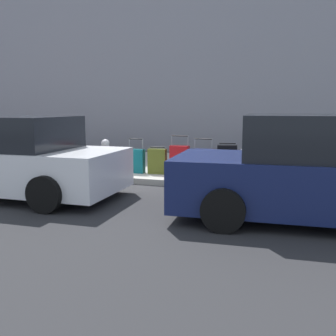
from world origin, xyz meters
TOP-DOWN VIEW (x-y plane):
  - ground_plane at (0.00, 0.00)m, footprint 40.00×40.00m
  - sidewalk_curb at (0.00, -2.50)m, footprint 18.00×5.00m
  - building_facade_sidewalk_side at (0.00, -7.93)m, footprint 24.00×3.00m
  - suitcase_maroon_0 at (-3.82, -0.80)m, footprint 0.52×0.26m
  - suitcase_silver_1 at (-3.29, -0.75)m, footprint 0.37×0.25m
  - suitcase_black_2 at (-2.78, -0.83)m, footprint 0.47×0.29m
  - suitcase_navy_3 at (-2.21, -0.82)m, footprint 0.50×0.27m
  - suitcase_red_4 at (-1.63, -0.82)m, footprint 0.48×0.26m
  - suitcase_olive_5 at (-1.07, -0.78)m, footprint 0.45×0.24m
  - suitcase_teal_6 at (-0.53, -0.72)m, footprint 0.43×0.20m
  - fire_hydrant at (0.34, -0.77)m, footprint 0.39×0.21m
  - bollard_post at (1.03, -0.62)m, footprint 0.13×0.13m
  - parking_meter at (-5.00, -1.02)m, footprint 0.12×0.09m
  - parked_car_navy_0 at (-4.70, 1.75)m, footprint 4.69×2.23m
  - parked_car_white_1 at (1.06, 1.75)m, footprint 4.39×2.18m

SIDE VIEW (x-z plane):
  - ground_plane at x=0.00m, z-range 0.00..0.00m
  - sidewalk_curb at x=0.00m, z-range 0.00..0.14m
  - suitcase_maroon_0 at x=-3.82m, z-range -0.01..0.87m
  - suitcase_teal_6 at x=-0.53m, z-range 0.01..0.87m
  - suitcase_olive_5 at x=-1.07m, z-range 0.11..0.78m
  - suitcase_navy_3 at x=-2.21m, z-range 0.01..0.91m
  - suitcase_silver_1 at x=-3.29m, z-range 0.03..0.94m
  - suitcase_red_4 at x=-1.63m, z-range 0.01..0.97m
  - suitcase_black_2 at x=-2.78m, z-range 0.11..0.92m
  - fire_hydrant at x=0.34m, z-range 0.16..0.97m
  - bollard_post at x=1.03m, z-range 0.14..1.05m
  - parked_car_white_1 at x=1.06m, z-range -0.05..1.54m
  - parked_car_navy_0 at x=-4.70m, z-range -0.05..1.60m
  - parking_meter at x=-5.00m, z-range 0.33..1.60m
  - building_facade_sidewalk_side at x=0.00m, z-range 0.00..9.45m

